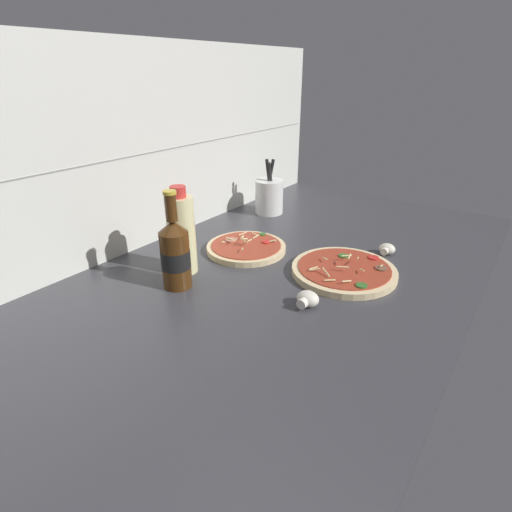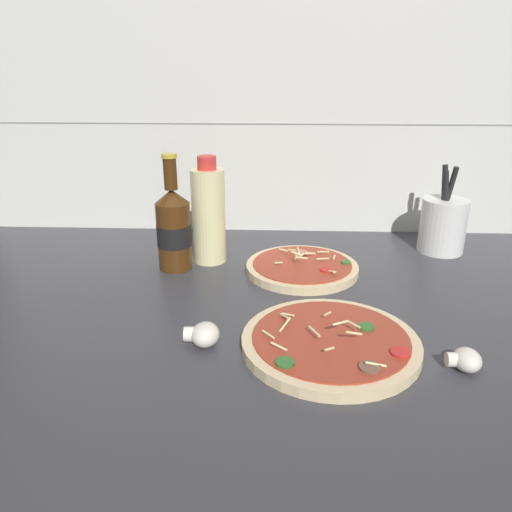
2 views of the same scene
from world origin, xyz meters
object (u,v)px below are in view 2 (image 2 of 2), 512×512
at_px(mushroom_right, 465,360).
at_px(mushroom_left, 203,334).
at_px(utensil_crock, 443,225).
at_px(pizza_near, 330,343).
at_px(pizza_far, 302,267).
at_px(oil_bottle, 209,214).
at_px(beer_bottle, 174,228).

bearing_deg(mushroom_right, mushroom_left, 172.49).
height_order(mushroom_left, utensil_crock, utensil_crock).
relative_size(pizza_near, pizza_far, 1.17).
height_order(pizza_near, utensil_crock, utensil_crock).
bearing_deg(utensil_crock, mushroom_left, -138.40).
bearing_deg(oil_bottle, pizza_near, -56.79).
xyz_separation_m(pizza_far, utensil_crock, (0.33, 0.14, 0.06)).
bearing_deg(utensil_crock, pizza_near, -123.98).
relative_size(pizza_far, oil_bottle, 1.01).
bearing_deg(mushroom_left, utensil_crock, 41.60).
height_order(mushroom_left, mushroom_right, mushroom_left).
height_order(pizza_far, oil_bottle, oil_bottle).
bearing_deg(mushroom_left, pizza_far, 60.93).
distance_m(pizza_near, utensil_crock, 0.54).
relative_size(beer_bottle, mushroom_right, 5.00).
bearing_deg(oil_bottle, pizza_far, -15.43).
relative_size(oil_bottle, mushroom_left, 4.22).
height_order(pizza_far, beer_bottle, beer_bottle).
relative_size(pizza_near, mushroom_right, 5.63).
bearing_deg(utensil_crock, mushroom_right, -102.57).
height_order(oil_bottle, mushroom_left, oil_bottle).
relative_size(oil_bottle, utensil_crock, 1.15).
bearing_deg(pizza_far, mushroom_right, -58.03).
height_order(pizza_far, mushroom_right, pizza_far).
height_order(pizza_near, mushroom_right, pizza_near).
height_order(beer_bottle, oil_bottle, beer_bottle).
bearing_deg(pizza_near, oil_bottle, 123.21).
relative_size(pizza_near, utensil_crock, 1.36).
distance_m(mushroom_right, utensil_crock, 0.51).
bearing_deg(mushroom_left, pizza_near, -0.43).
xyz_separation_m(beer_bottle, mushroom_left, (0.11, -0.31, -0.07)).
bearing_deg(utensil_crock, oil_bottle, -171.07).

